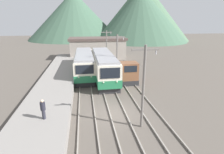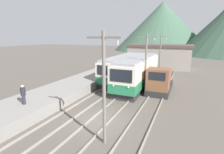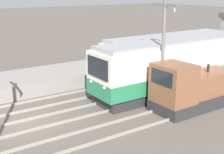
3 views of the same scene
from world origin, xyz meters
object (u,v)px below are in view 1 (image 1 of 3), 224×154
object	(u,v)px
person_on_platform	(43,109)
catenary_mast_mid	(117,57)
commuter_train_center	(104,67)
shunting_locomotive	(126,72)
catenary_mast_far	(107,47)
catenary_mast_near	(144,85)
commuter_train_left	(84,65)

from	to	relation	value
person_on_platform	catenary_mast_mid	bearing A→B (deg)	52.02
catenary_mast_mid	commuter_train_center	bearing A→B (deg)	120.97
shunting_locomotive	catenary_mast_far	xyz separation A→B (m)	(-1.49, 9.29, 2.40)
shunting_locomotive	catenary_mast_near	distance (m)	12.09
shunting_locomotive	catenary_mast_mid	distance (m)	3.09
commuter_train_center	person_on_platform	size ratio (longest dim) A/B	7.94
commuter_train_left	commuter_train_center	distance (m)	3.65
catenary_mast_near	catenary_mast_far	bearing A→B (deg)	90.00
shunting_locomotive	catenary_mast_far	bearing A→B (deg)	99.13
commuter_train_left	catenary_mast_far	size ratio (longest dim) A/B	1.87
commuter_train_left	person_on_platform	bearing A→B (deg)	-102.64
catenary_mast_near	catenary_mast_far	distance (m)	21.04
shunting_locomotive	catenary_mast_far	world-z (taller)	catenary_mast_far
catenary_mast_near	person_on_platform	xyz separation A→B (m)	(-7.57, 0.82, -1.77)
commuter_train_left	shunting_locomotive	xyz separation A→B (m)	(5.80, -3.63, -0.44)
commuter_train_left	catenary_mast_near	bearing A→B (deg)	-74.35
shunting_locomotive	person_on_platform	bearing A→B (deg)	-129.67
catenary_mast_near	catenary_mast_mid	xyz separation A→B (m)	(0.00, 10.52, 0.00)
catenary_mast_far	commuter_train_center	bearing A→B (deg)	-100.67
commuter_train_left	catenary_mast_mid	world-z (taller)	catenary_mast_mid
shunting_locomotive	catenary_mast_far	distance (m)	9.71
commuter_train_center	catenary_mast_near	bearing A→B (deg)	-83.40
commuter_train_left	person_on_platform	size ratio (longest dim) A/B	7.65
commuter_train_center	catenary_mast_mid	bearing A→B (deg)	-59.03
commuter_train_center	catenary_mast_mid	xyz separation A→B (m)	(1.51, -2.51, 1.87)
catenary_mast_mid	catenary_mast_far	bearing A→B (deg)	90.00
commuter_train_left	shunting_locomotive	distance (m)	6.85
commuter_train_center	catenary_mast_near	xyz separation A→B (m)	(1.51, -13.03, 1.87)
catenary_mast_near	person_on_platform	size ratio (longest dim) A/B	4.10
catenary_mast_far	person_on_platform	world-z (taller)	catenary_mast_far
commuter_train_center	catenary_mast_near	size ratio (longest dim) A/B	1.94
catenary_mast_near	commuter_train_left	bearing A→B (deg)	105.65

